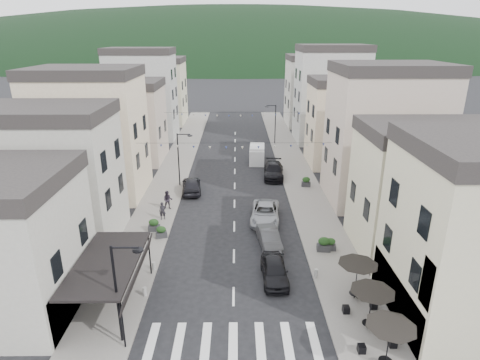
# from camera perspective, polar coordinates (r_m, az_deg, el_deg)

# --- Properties ---
(sidewalk_left) EXTENTS (4.00, 76.00, 0.12)m
(sidewalk_left) POSITION_cam_1_polar(r_m,az_deg,el_deg) (50.91, -9.22, 1.62)
(sidewalk_left) COLOR slate
(sidewalk_left) RESTS_ON ground
(sidewalk_right) EXTENTS (4.00, 76.00, 0.12)m
(sidewalk_right) POSITION_cam_1_polar(r_m,az_deg,el_deg) (50.84, 7.74, 1.68)
(sidewalk_right) COLOR slate
(sidewalk_right) RESTS_ON ground
(hill_backdrop) EXTENTS (640.00, 360.00, 70.00)m
(hill_backdrop) POSITION_cam_1_polar(r_m,az_deg,el_deg) (316.13, -0.58, 17.22)
(hill_backdrop) COLOR black
(hill_backdrop) RESTS_ON ground
(boutique_awning) EXTENTS (3.77, 7.50, 3.28)m
(boutique_awning) POSITION_cam_1_polar(r_m,az_deg,el_deg) (25.52, -17.81, -11.25)
(boutique_awning) COLOR black
(boutique_awning) RESTS_ON ground
(buildings_row_left) EXTENTS (10.20, 54.16, 14.00)m
(buildings_row_left) POSITION_cam_1_polar(r_m,az_deg,el_deg) (56.34, -15.87, 9.28)
(buildings_row_left) COLOR #AAA69B
(buildings_row_left) RESTS_ON ground
(buildings_row_right) EXTENTS (10.20, 54.16, 14.50)m
(buildings_row_right) POSITION_cam_1_polar(r_m,az_deg,el_deg) (55.09, 14.71, 9.37)
(buildings_row_right) COLOR beige
(buildings_row_right) RESTS_ON ground
(cafe_terrace) EXTENTS (2.50, 8.10, 2.53)m
(cafe_terrace) POSITION_cam_1_polar(r_m,az_deg,el_deg) (24.19, 18.26, -15.34)
(cafe_terrace) COLOR black
(cafe_terrace) RESTS_ON ground
(streetlamp_left_near) EXTENTS (1.70, 0.56, 6.00)m
(streetlamp_left_near) POSITION_cam_1_polar(r_m,az_deg,el_deg) (22.40, -16.59, -14.10)
(streetlamp_left_near) COLOR black
(streetlamp_left_near) RESTS_ON ground
(streetlamp_left_far) EXTENTS (1.70, 0.56, 6.00)m
(streetlamp_left_far) POSITION_cam_1_polar(r_m,az_deg,el_deg) (43.92, -8.42, 3.65)
(streetlamp_left_far) COLOR black
(streetlamp_left_far) RESTS_ON ground
(streetlamp_right_far) EXTENTS (1.70, 0.56, 6.00)m
(streetlamp_right_far) POSITION_cam_1_polar(r_m,az_deg,el_deg) (61.24, 4.79, 8.48)
(streetlamp_right_far) COLOR black
(streetlamp_right_far) RESTS_ON ground
(bollards) EXTENTS (11.66, 10.26, 0.60)m
(bollards) POSITION_cam_1_polar(r_m,az_deg,el_deg) (26.33, -0.94, -16.13)
(bollards) COLOR gray
(bollards) RESTS_ON ground
(bunting_near) EXTENTS (19.00, 0.28, 0.62)m
(bunting_near) POSITION_cam_1_polar(r_m,az_deg,el_deg) (39.12, -0.83, 4.80)
(bunting_near) COLOR black
(bunting_near) RESTS_ON ground
(bunting_far) EXTENTS (19.00, 0.28, 0.62)m
(bunting_far) POSITION_cam_1_polar(r_m,az_deg,el_deg) (54.72, -0.75, 9.23)
(bunting_far) COLOR black
(bunting_far) RESTS_ON ground
(parked_car_a) EXTENTS (1.84, 4.31, 1.45)m
(parked_car_a) POSITION_cam_1_polar(r_m,az_deg,el_deg) (28.25, 4.92, -12.66)
(parked_car_a) COLOR black
(parked_car_a) RESTS_ON ground
(parked_car_b) EXTENTS (1.98, 4.32, 1.37)m
(parked_car_b) POSITION_cam_1_polar(r_m,az_deg,el_deg) (32.26, 4.17, -8.25)
(parked_car_b) COLOR #38383B
(parked_car_b) RESTS_ON ground
(parked_car_c) EXTENTS (3.07, 5.69, 1.52)m
(parked_car_c) POSITION_cam_1_polar(r_m,az_deg,el_deg) (36.35, 3.61, -4.69)
(parked_car_c) COLOR #9799A0
(parked_car_c) RESTS_ON ground
(parked_car_d) EXTENTS (2.69, 5.70, 1.61)m
(parked_car_d) POSITION_cam_1_polar(r_m,az_deg,el_deg) (47.33, 4.82, 1.34)
(parked_car_d) COLOR black
(parked_car_d) RESTS_ON ground
(parked_car_e) EXTENTS (2.47, 5.01, 1.64)m
(parked_car_e) POSITION_cam_1_polar(r_m,az_deg,el_deg) (43.02, -6.92, -0.67)
(parked_car_e) COLOR black
(parked_car_e) RESTS_ON ground
(delivery_van) EXTENTS (2.19, 4.90, 2.30)m
(delivery_van) POSITION_cam_1_polar(r_m,az_deg,el_deg) (52.88, 2.43, 3.78)
(delivery_van) COLOR silver
(delivery_van) RESTS_ON ground
(pedestrian_a) EXTENTS (0.66, 0.49, 1.63)m
(pedestrian_a) POSITION_cam_1_polar(r_m,az_deg,el_deg) (36.91, -10.95, -4.34)
(pedestrian_a) COLOR black
(pedestrian_a) RESTS_ON sidewalk_left
(pedestrian_b) EXTENTS (0.95, 0.76, 1.85)m
(pedestrian_b) POSITION_cam_1_polar(r_m,az_deg,el_deg) (38.87, -10.23, -2.83)
(pedestrian_b) COLOR #241E28
(pedestrian_b) RESTS_ON sidewalk_left
(planter_la) EXTENTS (1.02, 0.75, 1.02)m
(planter_la) POSITION_cam_1_polar(r_m,az_deg,el_deg) (33.89, -11.13, -7.27)
(planter_la) COLOR #2C2C2E
(planter_la) RESTS_ON sidewalk_left
(planter_lb) EXTENTS (1.01, 0.59, 1.09)m
(planter_lb) POSITION_cam_1_polar(r_m,az_deg,el_deg) (35.09, -12.15, -6.28)
(planter_lb) COLOR #2A2A2C
(planter_lb) RESTS_ON sidewalk_left
(planter_ra) EXTENTS (1.10, 0.68, 1.17)m
(planter_ra) POSITION_cam_1_polar(r_m,az_deg,el_deg) (31.98, 11.83, -8.93)
(planter_ra) COLOR #2B2B2D
(planter_ra) RESTS_ON sidewalk_right
(planter_rb) EXTENTS (0.94, 0.58, 1.00)m
(planter_rb) POSITION_cam_1_polar(r_m,az_deg,el_deg) (32.26, 12.70, -8.89)
(planter_rb) COLOR #2B2B2D
(planter_rb) RESTS_ON sidewalk_right
(planter_rc) EXTENTS (1.05, 0.67, 1.10)m
(planter_rc) POSITION_cam_1_polar(r_m,az_deg,el_deg) (44.64, 9.38, -0.25)
(planter_rc) COLOR #292A2C
(planter_rc) RESTS_ON sidewalk_right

